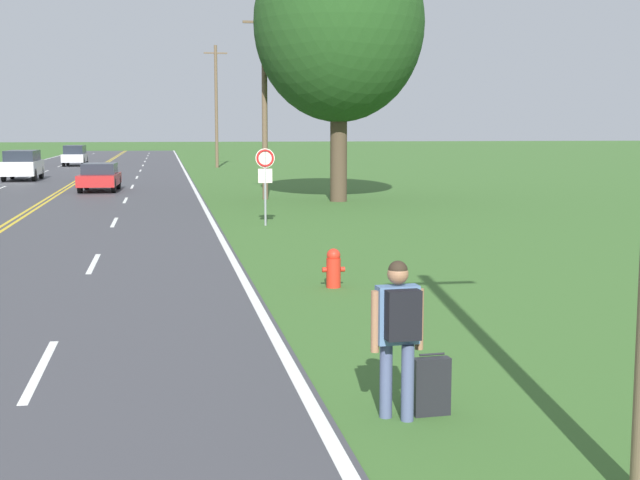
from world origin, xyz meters
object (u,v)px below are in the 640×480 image
object	(u,v)px
car_white_suv_approaching	(22,164)
fire_hydrant	(333,268)
car_red_sedan_nearest	(100,176)
traffic_sign	(265,168)
tree_behind_sign	(339,24)
car_silver_suv_mid_near	(75,155)
hitchhiker_person	(399,324)
suitcase	(431,386)

from	to	relation	value
car_white_suv_approaching	fire_hydrant	bearing A→B (deg)	-162.95
car_red_sedan_nearest	traffic_sign	bearing A→B (deg)	22.39
tree_behind_sign	car_red_sedan_nearest	xyz separation A→B (m)	(-10.24, 7.97, -6.56)
car_red_sedan_nearest	car_white_suv_approaching	xyz separation A→B (m)	(-5.07, 10.17, 0.22)
tree_behind_sign	car_silver_suv_mid_near	size ratio (longest dim) A/B	2.57
tree_behind_sign	hitchhiker_person	bearing A→B (deg)	-99.94
fire_hydrant	traffic_sign	distance (m)	11.20
car_silver_suv_mid_near	suitcase	bearing A→B (deg)	-170.58
suitcase	car_red_sedan_nearest	size ratio (longest dim) A/B	0.16
hitchhiker_person	tree_behind_sign	world-z (taller)	tree_behind_sign
car_silver_suv_mid_near	fire_hydrant	bearing A→B (deg)	-169.09
traffic_sign	tree_behind_sign	size ratio (longest dim) A/B	0.21
hitchhiker_person	car_red_sedan_nearest	bearing A→B (deg)	4.60
traffic_sign	fire_hydrant	bearing A→B (deg)	-89.81
tree_behind_sign	car_white_suv_approaching	size ratio (longest dim) A/B	2.45
fire_hydrant	tree_behind_sign	distance (m)	21.43
tree_behind_sign	car_red_sedan_nearest	world-z (taller)	tree_behind_sign
hitchhiker_person	car_white_suv_approaching	distance (m)	47.01
fire_hydrant	tree_behind_sign	size ratio (longest dim) A/B	0.07
suitcase	car_white_suv_approaching	distance (m)	47.00
car_red_sedan_nearest	car_silver_suv_mid_near	xyz separation A→B (m)	(-3.95, 30.38, 0.18)
suitcase	car_white_suv_approaching	xyz separation A→B (m)	(-10.86, 45.73, 0.63)
suitcase	fire_hydrant	size ratio (longest dim) A/B	0.89
hitchhiker_person	traffic_sign	distance (m)	18.95
fire_hydrant	car_red_sedan_nearest	world-z (taller)	car_red_sedan_nearest
car_red_sedan_nearest	car_white_suv_approaching	world-z (taller)	car_white_suv_approaching
fire_hydrant	car_white_suv_approaching	size ratio (longest dim) A/B	0.16
traffic_sign	car_silver_suv_mid_near	bearing A→B (deg)	102.12
suitcase	car_red_sedan_nearest	xyz separation A→B (m)	(-5.78, 35.56, 0.40)
hitchhiker_person	car_red_sedan_nearest	xyz separation A→B (m)	(-5.39, 35.66, -0.32)
hitchhiker_person	tree_behind_sign	bearing A→B (deg)	-13.94
fire_hydrant	suitcase	bearing A→B (deg)	-93.13
suitcase	fire_hydrant	xyz separation A→B (m)	(0.42, 7.71, 0.07)
hitchhiker_person	car_silver_suv_mid_near	distance (m)	66.70
car_red_sedan_nearest	fire_hydrant	bearing A→B (deg)	14.73
suitcase	traffic_sign	bearing A→B (deg)	-5.17
fire_hydrant	traffic_sign	size ratio (longest dim) A/B	0.31
traffic_sign	car_white_suv_approaching	world-z (taller)	traffic_sign
car_red_sedan_nearest	car_silver_suv_mid_near	bearing A→B (deg)	-170.42
fire_hydrant	car_white_suv_approaching	xyz separation A→B (m)	(-11.28, 38.02, 0.56)
traffic_sign	car_silver_suv_mid_near	size ratio (longest dim) A/B	0.55
traffic_sign	car_red_sedan_nearest	xyz separation A→B (m)	(-6.17, 16.74, -1.10)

